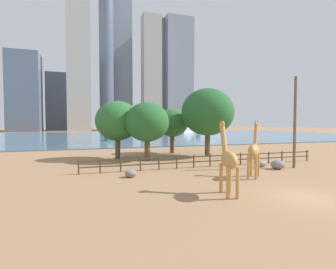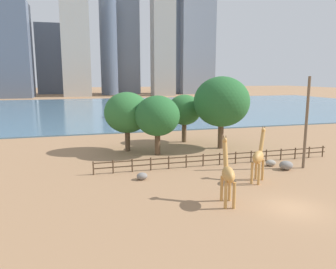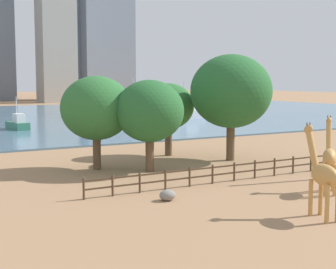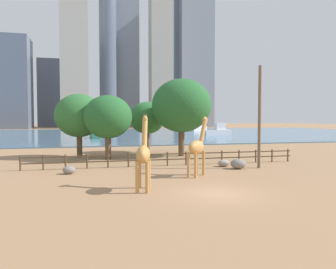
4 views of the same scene
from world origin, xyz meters
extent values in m
plane|color=#9E7551|center=(0.00, 80.00, 0.00)|extent=(400.00, 400.00, 0.00)
cube|color=slate|center=(0.00, 77.00, 0.10)|extent=(180.00, 86.00, 0.20)
cylinder|color=#C18C47|center=(-4.20, 2.73, 0.96)|extent=(0.27, 0.27, 1.91)
cylinder|color=#C18C47|center=(-3.63, 2.59, 0.96)|extent=(0.27, 0.27, 1.91)
cylinder|color=#C18C47|center=(-4.57, 1.30, 0.96)|extent=(0.27, 0.27, 1.91)
cylinder|color=#C18C47|center=(-4.00, 1.16, 0.96)|extent=(0.27, 0.27, 1.91)
ellipsoid|color=#C18C47|center=(-4.10, 1.95, 2.24)|extent=(1.34, 2.25, 1.11)
cylinder|color=#C18C47|center=(-3.80, 3.12, 3.43)|extent=(0.62, 1.20, 2.07)
ellipsoid|color=#C18C47|center=(-3.70, 3.53, 4.40)|extent=(0.53, 0.86, 0.68)
cone|color=brown|center=(-3.78, 3.55, 4.72)|extent=(0.12, 0.12, 0.20)
cone|color=brown|center=(-3.61, 3.51, 4.72)|extent=(0.12, 0.12, 0.20)
cylinder|color=#C18C47|center=(1.01, 6.69, 0.95)|extent=(0.31, 0.31, 1.90)
cylinder|color=#C18C47|center=(1.43, 6.28, 0.95)|extent=(0.31, 0.31, 1.90)
cylinder|color=#C18C47|center=(-0.01, 5.64, 0.95)|extent=(0.31, 0.31, 1.90)
cylinder|color=#C18C47|center=(0.41, 5.23, 0.95)|extent=(0.31, 0.31, 1.90)
ellipsoid|color=#C18C47|center=(0.71, 5.96, 2.23)|extent=(2.06, 2.09, 1.10)
cylinder|color=#C18C47|center=(1.56, 6.84, 3.40)|extent=(1.07, 1.08, 2.05)
ellipsoid|color=#C18C47|center=(1.87, 7.15, 4.36)|extent=(0.80, 0.81, 0.68)
cone|color=brown|center=(1.81, 7.21, 4.68)|extent=(0.14, 0.14, 0.20)
cone|color=brown|center=(1.93, 7.09, 4.68)|extent=(0.14, 0.14, 0.20)
cylinder|color=brown|center=(7.58, 8.64, 4.58)|extent=(0.28, 0.28, 9.17)
ellipsoid|color=gray|center=(4.85, 10.21, 0.32)|extent=(1.08, 0.85, 0.64)
ellipsoid|color=gray|center=(-8.89, 9.33, 0.32)|extent=(0.98, 0.86, 0.64)
ellipsoid|color=gray|center=(5.51, 8.57, 0.45)|extent=(1.38, 1.19, 0.89)
cylinder|color=#4C3826|center=(-13.00, 12.00, 0.65)|extent=(0.14, 0.14, 1.30)
cylinder|color=#4C3826|center=(-11.16, 12.00, 0.65)|extent=(0.14, 0.14, 1.30)
cylinder|color=#4C3826|center=(-9.31, 12.00, 0.65)|extent=(0.14, 0.14, 1.30)
cylinder|color=#4C3826|center=(-7.47, 12.00, 0.65)|extent=(0.14, 0.14, 1.30)
cylinder|color=#4C3826|center=(-5.63, 12.00, 0.65)|extent=(0.14, 0.14, 1.30)
cylinder|color=#4C3826|center=(-3.79, 12.00, 0.65)|extent=(0.14, 0.14, 1.30)
cylinder|color=#4C3826|center=(-1.94, 12.00, 0.65)|extent=(0.14, 0.14, 1.30)
cylinder|color=#4C3826|center=(-0.10, 12.00, 0.65)|extent=(0.14, 0.14, 1.30)
cylinder|color=#4C3826|center=(1.74, 12.00, 0.65)|extent=(0.14, 0.14, 1.30)
cylinder|color=#4C3826|center=(3.59, 12.00, 0.65)|extent=(0.14, 0.14, 1.30)
cylinder|color=#4C3826|center=(5.43, 12.00, 0.65)|extent=(0.14, 0.14, 1.30)
cylinder|color=#4C3826|center=(7.27, 12.00, 0.65)|extent=(0.14, 0.14, 1.30)
cylinder|color=#4C3826|center=(9.11, 12.00, 0.65)|extent=(0.14, 0.14, 1.30)
cylinder|color=#4C3826|center=(10.96, 12.00, 0.65)|extent=(0.14, 0.14, 1.30)
cylinder|color=#4C3826|center=(12.80, 12.00, 0.65)|extent=(0.14, 0.14, 1.30)
cube|color=#4C3826|center=(0.00, 12.00, 1.10)|extent=(26.10, 0.08, 0.10)
cube|color=#4C3826|center=(0.00, 12.00, 0.59)|extent=(26.10, 0.08, 0.10)
cylinder|color=brown|center=(-5.23, 18.20, 1.27)|extent=(0.65, 0.65, 2.55)
ellipsoid|color=#26602D|center=(-5.23, 18.20, 4.64)|extent=(5.23, 5.23, 4.71)
cylinder|color=brown|center=(0.24, 24.65, 1.34)|extent=(0.66, 0.66, 2.68)
ellipsoid|color=#2D6B33|center=(0.24, 24.65, 4.56)|extent=(4.70, 4.70, 4.23)
cylinder|color=brown|center=(-8.32, 21.18, 1.29)|extent=(0.62, 0.62, 2.59)
ellipsoid|color=#2D6B33|center=(-8.32, 21.18, 4.80)|extent=(5.54, 5.54, 4.98)
cylinder|color=brown|center=(3.46, 19.50, 1.59)|extent=(0.72, 0.72, 3.19)
ellipsoid|color=#26602D|center=(3.46, 19.50, 6.00)|extent=(7.04, 7.04, 6.34)
cube|color=#337259|center=(-5.84, 55.10, 0.70)|extent=(2.23, 5.12, 1.00)
cube|color=silver|center=(-5.78, 54.48, 1.79)|extent=(1.35, 1.89, 1.19)
cylinder|color=silver|center=(-5.86, 55.34, 2.94)|extent=(0.13, 0.13, 3.49)
cube|color=silver|center=(29.65, 89.87, 0.99)|extent=(8.08, 7.02, 1.59)
cube|color=silver|center=(30.45, 90.47, 2.74)|extent=(3.43, 3.23, 1.90)
cylinder|color=silver|center=(29.33, 89.64, 4.56)|extent=(0.17, 0.17, 5.56)
cube|color=silver|center=(24.53, 59.85, 0.92)|extent=(7.50, 3.45, 1.45)
cube|color=silver|center=(25.43, 59.96, 2.52)|extent=(2.80, 2.03, 1.74)
cylinder|color=silver|center=(24.17, 59.81, 4.18)|extent=(0.13, 0.13, 5.07)
cube|color=gray|center=(12.83, 163.22, 54.00)|extent=(14.49, 11.99, 108.00)
cube|color=slate|center=(-26.06, 169.72, 18.21)|extent=(13.61, 8.30, 36.42)
cube|color=slate|center=(38.89, 155.38, 35.94)|extent=(9.67, 11.03, 71.88)
cube|color=#B7B2A8|center=(-12.93, 143.03, 39.37)|extent=(12.61, 10.09, 78.75)
cube|color=#ADA89E|center=(27.50, 137.87, 33.57)|extent=(10.69, 8.16, 67.14)
cube|color=gray|center=(49.04, 152.19, 36.46)|extent=(17.94, 15.29, 72.92)
cube|color=slate|center=(-39.48, 139.84, 20.17)|extent=(15.22, 15.79, 40.34)
cylinder|color=slate|center=(3.19, 152.30, 46.38)|extent=(8.66, 8.66, 92.75)
camera|label=1|loc=(-12.86, -12.12, 4.52)|focal=28.00mm
camera|label=2|loc=(-14.35, -18.46, 9.11)|focal=35.00mm
camera|label=3|loc=(-23.75, -15.91, 7.01)|focal=55.00mm
camera|label=4|loc=(-7.42, -17.86, 4.42)|focal=35.00mm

